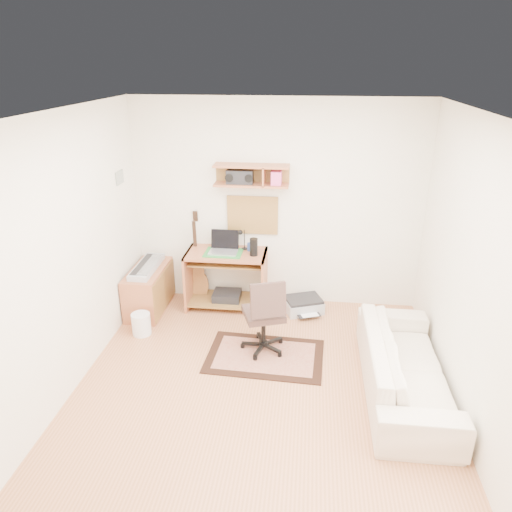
# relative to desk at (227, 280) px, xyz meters

# --- Properties ---
(floor) EXTENTS (3.60, 4.00, 0.01)m
(floor) POSITION_rel_desk_xyz_m (0.61, -1.73, -0.38)
(floor) COLOR #C47E51
(floor) RESTS_ON ground
(ceiling) EXTENTS (3.60, 4.00, 0.01)m
(ceiling) POSITION_rel_desk_xyz_m (0.61, -1.73, 2.23)
(ceiling) COLOR white
(ceiling) RESTS_ON ground
(back_wall) EXTENTS (3.60, 0.01, 2.60)m
(back_wall) POSITION_rel_desk_xyz_m (0.61, 0.28, 0.93)
(back_wall) COLOR white
(back_wall) RESTS_ON ground
(left_wall) EXTENTS (0.01, 4.00, 2.60)m
(left_wall) POSITION_rel_desk_xyz_m (-1.20, -1.73, 0.93)
(left_wall) COLOR white
(left_wall) RESTS_ON ground
(right_wall) EXTENTS (0.01, 4.00, 2.60)m
(right_wall) POSITION_rel_desk_xyz_m (2.41, -1.73, 0.93)
(right_wall) COLOR white
(right_wall) RESTS_ON ground
(wall_shelf) EXTENTS (0.90, 0.25, 0.26)m
(wall_shelf) POSITION_rel_desk_xyz_m (0.31, 0.15, 1.32)
(wall_shelf) COLOR #B66640
(wall_shelf) RESTS_ON back_wall
(cork_board) EXTENTS (0.64, 0.03, 0.49)m
(cork_board) POSITION_rel_desk_xyz_m (0.31, 0.25, 0.79)
(cork_board) COLOR #A57752
(cork_board) RESTS_ON back_wall
(wall_photo) EXTENTS (0.02, 0.20, 0.15)m
(wall_photo) POSITION_rel_desk_xyz_m (-1.18, -0.23, 1.34)
(wall_photo) COLOR #4C8CBF
(wall_photo) RESTS_ON left_wall
(desk) EXTENTS (1.00, 0.55, 0.75)m
(desk) POSITION_rel_desk_xyz_m (0.00, 0.00, 0.00)
(desk) COLOR #B66640
(desk) RESTS_ON floor
(laptop) EXTENTS (0.36, 0.36, 0.27)m
(laptop) POSITION_rel_desk_xyz_m (-0.03, -0.02, 0.51)
(laptop) COLOR silver
(laptop) RESTS_ON desk
(speaker) EXTENTS (0.10, 0.10, 0.22)m
(speaker) POSITION_rel_desk_xyz_m (0.36, -0.05, 0.48)
(speaker) COLOR black
(speaker) RESTS_ON desk
(desk_lamp) EXTENTS (0.09, 0.09, 0.27)m
(desk_lamp) POSITION_rel_desk_xyz_m (0.21, 0.14, 0.51)
(desk_lamp) COLOR black
(desk_lamp) RESTS_ON desk
(pencil_cup) EXTENTS (0.07, 0.07, 0.10)m
(pencil_cup) POSITION_rel_desk_xyz_m (0.29, 0.10, 0.43)
(pencil_cup) COLOR #2D4488
(pencil_cup) RESTS_ON desk
(boombox) EXTENTS (0.32, 0.15, 0.16)m
(boombox) POSITION_rel_desk_xyz_m (0.17, 0.15, 1.30)
(boombox) COLOR black
(boombox) RESTS_ON wall_shelf
(rug) EXTENTS (1.28, 0.89, 0.02)m
(rug) POSITION_rel_desk_xyz_m (0.60, -1.10, -0.37)
(rug) COLOR tan
(rug) RESTS_ON floor
(task_chair) EXTENTS (0.59, 0.59, 0.91)m
(task_chair) POSITION_rel_desk_xyz_m (0.57, -0.96, 0.08)
(task_chair) COLOR #3B2822
(task_chair) RESTS_ON floor
(cabinet) EXTENTS (0.40, 0.90, 0.55)m
(cabinet) POSITION_rel_desk_xyz_m (-0.97, -0.18, -0.10)
(cabinet) COLOR #B66640
(cabinet) RESTS_ON floor
(music_keyboard) EXTENTS (0.24, 0.76, 0.07)m
(music_keyboard) POSITION_rel_desk_xyz_m (-0.97, -0.18, 0.21)
(music_keyboard) COLOR #B2B5BA
(music_keyboard) RESTS_ON cabinet
(guitar) EXTENTS (0.35, 0.25, 1.21)m
(guitar) POSITION_rel_desk_xyz_m (-0.43, 0.13, 0.23)
(guitar) COLOR #9B612F
(guitar) RESTS_ON floor
(waste_basket) EXTENTS (0.26, 0.26, 0.26)m
(waste_basket) POSITION_rel_desk_xyz_m (-0.88, -0.80, -0.24)
(waste_basket) COLOR white
(waste_basket) RESTS_ON floor
(printer) EXTENTS (0.55, 0.49, 0.17)m
(printer) POSITION_rel_desk_xyz_m (0.99, -0.02, -0.29)
(printer) COLOR #A5A8AA
(printer) RESTS_ON floor
(sofa) EXTENTS (0.55, 1.90, 0.74)m
(sofa) POSITION_rel_desk_xyz_m (1.99, -1.51, -0.00)
(sofa) COLOR beige
(sofa) RESTS_ON floor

